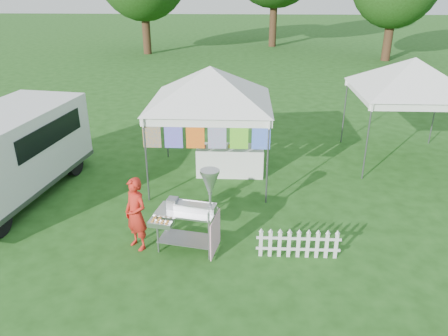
{
  "coord_description": "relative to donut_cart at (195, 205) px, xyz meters",
  "views": [
    {
      "loc": [
        0.83,
        -7.28,
        5.01
      ],
      "look_at": [
        0.43,
        1.61,
        1.1
      ],
      "focal_mm": 35.0,
      "sensor_mm": 36.0,
      "label": 1
    }
  ],
  "objects": [
    {
      "name": "display_table",
      "position": [
        0.55,
        3.72,
        -0.64
      ],
      "size": [
        1.8,
        0.7,
        0.79
      ],
      "primitive_type": "cube",
      "color": "white",
      "rests_on": "ground"
    },
    {
      "name": "canopy_right",
      "position": [
        5.55,
        5.0,
        1.96
      ],
      "size": [
        4.24,
        4.24,
        3.45
      ],
      "color": "#59595E",
      "rests_on": "ground"
    },
    {
      "name": "cargo_van",
      "position": [
        -4.79,
        2.17,
        0.08
      ],
      "size": [
        2.71,
        5.24,
        2.08
      ],
      "rotation": [
        0.0,
        0.0,
        -0.15
      ],
      "color": "silver",
      "rests_on": "ground"
    },
    {
      "name": "vendor",
      "position": [
        -1.17,
        0.07,
        -0.28
      ],
      "size": [
        0.66,
        0.63,
        1.51
      ],
      "primitive_type": "imported",
      "rotation": [
        0.0,
        0.0,
        -0.67
      ],
      "color": "red",
      "rests_on": "ground"
    },
    {
      "name": "ground",
      "position": [
        0.05,
        0.0,
        -1.03
      ],
      "size": [
        120.0,
        120.0,
        0.0
      ],
      "primitive_type": "plane",
      "color": "#1D4614",
      "rests_on": "ground"
    },
    {
      "name": "canopy_main",
      "position": [
        0.05,
        3.5,
        1.95
      ],
      "size": [
        4.24,
        4.24,
        3.45
      ],
      "color": "#59595E",
      "rests_on": "ground"
    },
    {
      "name": "donut_cart",
      "position": [
        0.0,
        0.0,
        0.0
      ],
      "size": [
        1.38,
        0.85,
        1.76
      ],
      "rotation": [
        0.0,
        0.0,
        -0.19
      ],
      "color": "gray",
      "rests_on": "ground"
    },
    {
      "name": "picket_fence",
      "position": [
        1.99,
        -0.14,
        -0.75
      ],
      "size": [
        1.62,
        0.03,
        0.56
      ],
      "rotation": [
        0.0,
        0.0,
        -0.0
      ],
      "color": "silver",
      "rests_on": "ground"
    }
  ]
}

